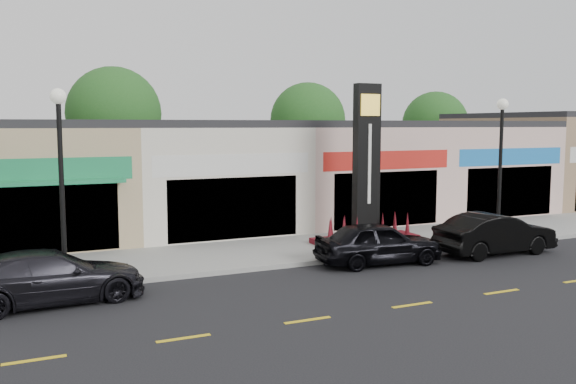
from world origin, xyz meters
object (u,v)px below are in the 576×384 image
lamp_east_near (501,154)px  car_black_conv (495,234)px  lamp_west_near (61,166)px  pylon_sign (366,187)px  car_black_sedan (378,243)px  car_dark_sedan (50,277)px

lamp_east_near → car_black_conv: size_ratio=1.22×
lamp_west_near → car_black_conv: lamp_west_near is taller
lamp_east_near → lamp_west_near: bearing=180.0°
pylon_sign → car_black_conv: bearing=-44.1°
lamp_west_near → car_black_sedan: lamp_west_near is taller
car_dark_sedan → pylon_sign: bearing=-79.7°
lamp_west_near → lamp_east_near: 16.00m
car_black_sedan → car_black_conv: (4.66, -0.39, 0.02)m
pylon_sign → car_black_sedan: 3.52m
car_dark_sedan → car_black_conv: car_black_conv is taller
car_black_conv → pylon_sign: bearing=45.5°
lamp_east_near → car_dark_sedan: lamp_east_near is taller
pylon_sign → car_dark_sedan: 12.01m
lamp_west_near → lamp_east_near: same height
pylon_sign → lamp_east_near: bearing=-18.7°
car_black_conv → car_dark_sedan: bearing=89.2°
lamp_east_near → car_black_sedan: size_ratio=1.29×
car_black_conv → lamp_east_near: bearing=-46.0°
pylon_sign → car_black_conv: pylon_sign is taller
car_dark_sedan → car_black_conv: size_ratio=1.07×
car_black_sedan → car_black_conv: size_ratio=0.94×
pylon_sign → car_black_sedan: bearing=-113.8°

